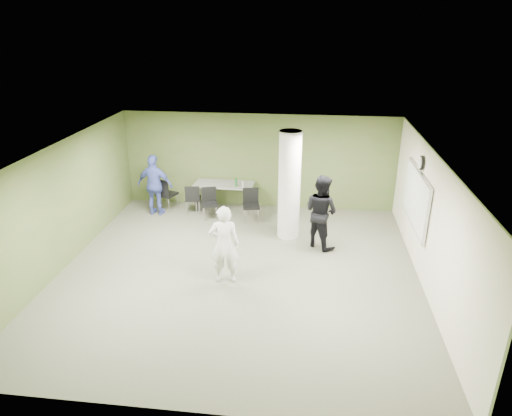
# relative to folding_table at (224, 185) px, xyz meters

# --- Properties ---
(floor) EXTENTS (8.00, 8.00, 0.00)m
(floor) POSITION_rel_folding_table_xyz_m (0.97, -3.54, -0.77)
(floor) COLOR #505241
(floor) RESTS_ON ground
(ceiling) EXTENTS (8.00, 8.00, 0.00)m
(ceiling) POSITION_rel_folding_table_xyz_m (0.97, -3.54, 2.03)
(ceiling) COLOR white
(ceiling) RESTS_ON wall_back
(wall_back) EXTENTS (8.00, 2.80, 0.02)m
(wall_back) POSITION_rel_folding_table_xyz_m (0.97, 0.46, 0.63)
(wall_back) COLOR #47602D
(wall_back) RESTS_ON floor
(wall_left) EXTENTS (0.02, 8.00, 2.80)m
(wall_left) POSITION_rel_folding_table_xyz_m (-3.03, -3.54, 0.63)
(wall_left) COLOR #47602D
(wall_left) RESTS_ON floor
(wall_right_cream) EXTENTS (0.02, 8.00, 2.80)m
(wall_right_cream) POSITION_rel_folding_table_xyz_m (4.97, -3.54, 0.63)
(wall_right_cream) COLOR beige
(wall_right_cream) RESTS_ON floor
(column) EXTENTS (0.56, 0.56, 2.80)m
(column) POSITION_rel_folding_table_xyz_m (1.97, -1.54, 0.63)
(column) COLOR silver
(column) RESTS_ON floor
(whiteboard) EXTENTS (0.05, 2.30, 1.30)m
(whiteboard) POSITION_rel_folding_table_xyz_m (4.89, -2.34, 0.73)
(whiteboard) COLOR silver
(whiteboard) RESTS_ON wall_right_cream
(wall_clock) EXTENTS (0.06, 0.32, 0.32)m
(wall_clock) POSITION_rel_folding_table_xyz_m (4.89, -2.34, 1.58)
(wall_clock) COLOR black
(wall_clock) RESTS_ON wall_right_cream
(folding_table) EXTENTS (1.76, 0.82, 1.07)m
(folding_table) POSITION_rel_folding_table_xyz_m (0.00, 0.00, 0.00)
(folding_table) COLOR gray
(folding_table) RESTS_ON floor
(wastebasket) EXTENTS (0.24, 0.24, 0.28)m
(wastebasket) POSITION_rel_folding_table_xyz_m (-0.75, -0.11, -0.63)
(wastebasket) COLOR #4C4C4C
(wastebasket) RESTS_ON floor
(chair_back_left) EXTENTS (0.64, 0.64, 1.00)m
(chair_back_left) POSITION_rel_folding_table_xyz_m (-1.73, -0.27, -0.19)
(chair_back_left) COLOR black
(chair_back_left) RESTS_ON floor
(chair_back_right) EXTENTS (0.50, 0.50, 0.87)m
(chair_back_right) POSITION_rel_folding_table_xyz_m (-0.87, -0.37, -0.26)
(chair_back_right) COLOR black
(chair_back_right) RESTS_ON floor
(chair_table_left) EXTENTS (0.54, 0.54, 0.87)m
(chair_table_left) POSITION_rel_folding_table_xyz_m (-0.34, -0.57, -0.27)
(chair_table_left) COLOR black
(chair_table_left) RESTS_ON floor
(chair_table_right) EXTENTS (0.53, 0.53, 0.92)m
(chair_table_right) POSITION_rel_folding_table_xyz_m (0.87, -0.64, -0.24)
(chair_table_right) COLOR black
(chair_table_right) RESTS_ON floor
(woman_white) EXTENTS (0.69, 0.50, 1.76)m
(woman_white) POSITION_rel_folding_table_xyz_m (0.73, -3.93, 0.11)
(woman_white) COLOR silver
(woman_white) RESTS_ON floor
(man_black) EXTENTS (1.14, 1.12, 1.86)m
(man_black) POSITION_rel_folding_table_xyz_m (2.78, -2.01, 0.16)
(man_black) COLOR black
(man_black) RESTS_ON floor
(man_blue) EXTENTS (1.08, 0.53, 1.78)m
(man_blue) POSITION_rel_folding_table_xyz_m (-1.90, -0.56, 0.12)
(man_blue) COLOR #4554AD
(man_blue) RESTS_ON floor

